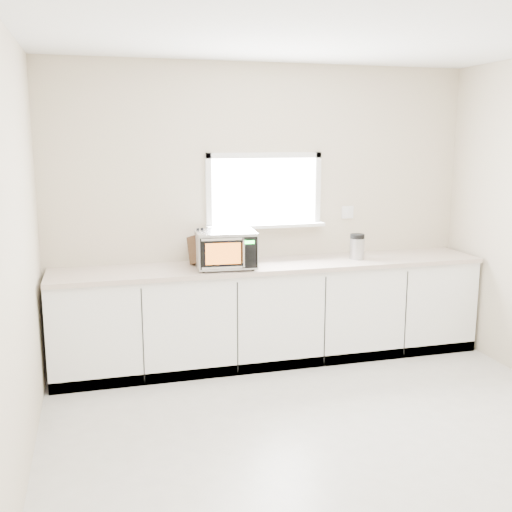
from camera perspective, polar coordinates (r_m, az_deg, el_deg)
name	(u,v)px	position (r m, az deg, el deg)	size (l,w,h in m)	color
ground	(346,449)	(4.22, 8.54, -17.68)	(4.00, 4.00, 0.00)	beige
back_wall	(264,210)	(5.62, 0.73, 4.36)	(4.00, 0.17, 2.70)	beige
cabinets	(272,314)	(5.53, 1.55, -5.54)	(3.92, 0.60, 0.88)	white
countertop	(273,265)	(5.41, 1.60, -0.90)	(3.92, 0.64, 0.04)	beige
microwave	(226,249)	(5.17, -2.89, 0.69)	(0.53, 0.45, 0.32)	black
knife_block	(198,249)	(5.31, -5.56, 0.66)	(0.17, 0.26, 0.34)	#3E2816
cutting_board	(209,245)	(5.49, -4.46, 1.04)	(0.30, 0.30, 0.02)	#9D6F3D
coffee_grinder	(357,246)	(5.65, 9.60, 0.91)	(0.15, 0.15, 0.24)	#ABADB2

